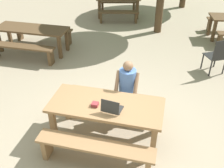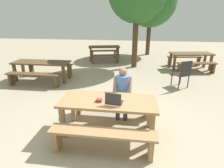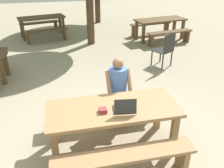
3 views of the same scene
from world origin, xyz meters
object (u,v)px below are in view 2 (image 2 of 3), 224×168
at_px(small_pouch, 99,100).
at_px(tree_left, 151,1).
at_px(person_seated, 123,89).
at_px(laptop, 114,101).
at_px(picnic_table_rear, 191,56).
at_px(picnic_table_front, 108,105).
at_px(plastic_chair, 183,73).
at_px(picnic_table_distant, 41,64).
at_px(picnic_table_mid, 104,49).

xyz_separation_m(small_pouch, tree_left, (1.34, 8.47, 2.33)).
bearing_deg(person_seated, laptop, -97.35).
height_order(person_seated, picnic_table_rear, person_seated).
distance_m(picnic_table_front, tree_left, 8.81).
relative_size(small_pouch, person_seated, 0.09).
distance_m(plastic_chair, picnic_table_rear, 2.60).
bearing_deg(picnic_table_distant, laptop, -45.05).
bearing_deg(picnic_table_mid, picnic_table_front, -92.33).
bearing_deg(laptop, tree_left, -89.73).
distance_m(small_pouch, picnic_table_mid, 6.66).
bearing_deg(picnic_table_rear, small_pouch, -129.44).
relative_size(laptop, picnic_table_mid, 0.19).
xyz_separation_m(plastic_chair, picnic_table_mid, (-3.31, 3.65, 0.13)).
relative_size(picnic_table_distant, tree_left, 0.45).
relative_size(picnic_table_mid, tree_left, 0.39).
height_order(laptop, small_pouch, laptop).
height_order(picnic_table_rear, picnic_table_distant, picnic_table_rear).
bearing_deg(laptop, small_pouch, -3.29).
bearing_deg(tree_left, picnic_table_rear, -60.35).
distance_m(person_seated, picnic_table_mid, 6.04).
bearing_deg(tree_left, small_pouch, -98.97).
distance_m(person_seated, tree_left, 8.16).
xyz_separation_m(person_seated, picnic_table_mid, (-1.48, 5.85, -0.09)).
height_order(picnic_table_front, picnic_table_mid, picnic_table_mid).
bearing_deg(plastic_chair, tree_left, -109.32).
relative_size(person_seated, tree_left, 0.27).
height_order(person_seated, picnic_table_mid, person_seated).
height_order(picnic_table_front, picnic_table_distant, picnic_table_front).
bearing_deg(small_pouch, picnic_table_rear, 59.94).
bearing_deg(tree_left, plastic_chair, -80.79).
xyz_separation_m(person_seated, picnic_table_distant, (-3.21, 2.28, -0.11)).
xyz_separation_m(plastic_chair, picnic_table_rear, (0.87, 2.44, 0.12)).
bearing_deg(plastic_chair, picnic_table_rear, -138.09).
bearing_deg(tree_left, picnic_table_distant, -127.12).
bearing_deg(small_pouch, laptop, -10.50).
xyz_separation_m(picnic_table_front, tree_left, (1.17, 8.38, 2.47)).
relative_size(person_seated, picnic_table_mid, 0.69).
relative_size(plastic_chair, tree_left, 0.21).
distance_m(picnic_table_front, picnic_table_mid, 6.60).
relative_size(laptop, plastic_chair, 0.36).
relative_size(small_pouch, plastic_chair, 0.11).
bearing_deg(laptop, picnic_table_front, -39.90).
bearing_deg(tree_left, picnic_table_mid, -141.87).
relative_size(small_pouch, picnic_table_mid, 0.06).
xyz_separation_m(picnic_table_mid, picnic_table_distant, (-1.73, -3.58, -0.02)).
bearing_deg(picnic_table_mid, plastic_chair, -60.96).
height_order(laptop, picnic_table_distant, laptop).
bearing_deg(laptop, picnic_table_mid, -71.05).
distance_m(small_pouch, plastic_chair, 3.69).
height_order(picnic_table_front, picnic_table_rear, picnic_table_rear).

